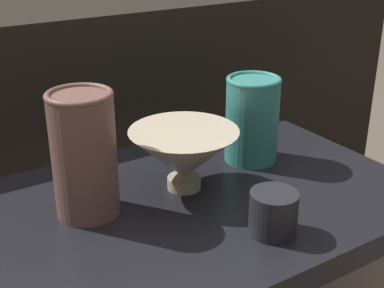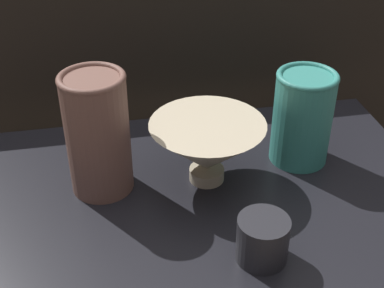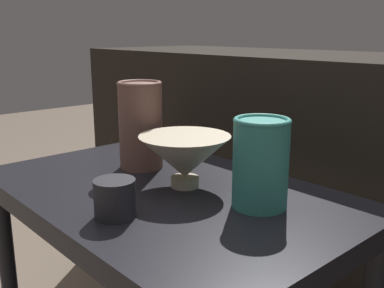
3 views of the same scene
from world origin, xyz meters
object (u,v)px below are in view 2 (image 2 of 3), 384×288
Objects in this scene: vase_colorful_right at (303,116)px; cup at (262,239)px; vase_textured_left at (97,133)px; bowl at (207,148)px.

cup is at bearing -121.32° from vase_colorful_right.
vase_colorful_right is at bearing 2.84° from vase_textured_left.
vase_textured_left reaches higher than vase_colorful_right.
vase_textured_left is at bearing -177.16° from vase_colorful_right.
vase_textured_left is 0.28m from cup.
cup is at bearing -79.14° from bowl.
bowl is 0.93× the size of vase_textured_left.
vase_colorful_right is at bearing 10.22° from bowl.
vase_textured_left reaches higher than cup.
vase_textured_left is (-0.16, 0.01, 0.04)m from bowl.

